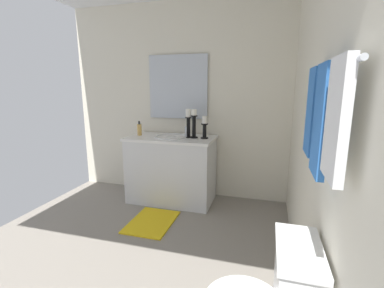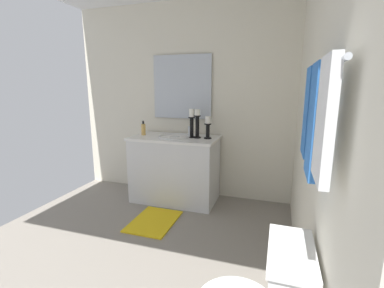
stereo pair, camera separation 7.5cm
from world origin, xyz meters
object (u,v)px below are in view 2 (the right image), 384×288
at_px(candle_holder_tall, 208,127).
at_px(candle_holder_mid, 192,122).
at_px(towel_near_corner, 325,120).
at_px(bath_mat, 154,221).
at_px(sink_basin, 175,140).
at_px(mirror, 182,87).
at_px(towel_center, 314,121).
at_px(soap_bottle, 143,129).
at_px(candle_holder_short, 197,123).
at_px(towel_bar, 324,67).
at_px(vanity_cabinet, 175,169).
at_px(towel_near_vanity, 308,112).

bearing_deg(candle_holder_tall, candle_holder_mid, -92.06).
distance_m(candle_holder_mid, towel_near_corner, 2.42).
bearing_deg(bath_mat, sink_basin, 179.91).
bearing_deg(mirror, towel_center, 32.54).
xyz_separation_m(towel_center, towel_near_corner, (0.27, 0.00, 0.04)).
bearing_deg(towel_center, bath_mat, -131.78).
relative_size(mirror, soap_bottle, 4.41).
relative_size(mirror, candle_holder_short, 2.33).
distance_m(mirror, bath_mat, 1.67).
distance_m(towel_bar, bath_mat, 2.34).
bearing_deg(mirror, vanity_cabinet, -0.01).
height_order(vanity_cabinet, candle_holder_tall, candle_holder_tall).
relative_size(mirror, candle_holder_tall, 3.01).
relative_size(vanity_cabinet, candle_holder_mid, 3.11).
bearing_deg(mirror, candle_holder_short, 47.95).
bearing_deg(sink_basin, candle_holder_mid, 97.17).
xyz_separation_m(mirror, towel_center, (2.11, 1.34, -0.14)).
height_order(mirror, soap_bottle, mirror).
relative_size(candle_holder_short, towel_near_corner, 0.86).
distance_m(soap_bottle, bath_mat, 1.16).
height_order(candle_holder_short, towel_near_vanity, towel_near_vanity).
height_order(candle_holder_short, candle_holder_mid, candle_holder_mid).
bearing_deg(towel_near_vanity, towel_near_corner, 0.00).
bearing_deg(mirror, bath_mat, 0.00).
bearing_deg(towel_center, candle_holder_mid, -148.61).
distance_m(sink_basin, towel_bar, 2.38).
bearing_deg(towel_near_vanity, soap_bottle, -131.48).
relative_size(mirror, towel_near_corner, 2.02).
xyz_separation_m(vanity_cabinet, candle_holder_tall, (-0.02, 0.41, 0.55)).
height_order(towel_bar, towel_near_corner, towel_near_corner).
bearing_deg(towel_near_vanity, vanity_cabinet, -139.21).
height_order(towel_bar, towel_near_vanity, towel_near_vanity).
bearing_deg(towel_bar, bath_mat, -131.40).
height_order(candle_holder_tall, towel_bar, towel_bar).
xyz_separation_m(soap_bottle, towel_center, (1.83, 1.77, 0.38)).
distance_m(sink_basin, soap_bottle, 0.44).
relative_size(candle_holder_short, candle_holder_mid, 0.99).
bearing_deg(towel_near_vanity, candle_holder_short, -146.18).
bearing_deg(sink_basin, candle_holder_tall, 92.70).
relative_size(soap_bottle, towel_near_vanity, 0.41).
height_order(candle_holder_mid, bath_mat, candle_holder_mid).
xyz_separation_m(candle_holder_short, candle_holder_mid, (-0.00, -0.07, 0.00)).
distance_m(mirror, towel_bar, 2.51).
bearing_deg(towel_center, towel_near_corner, 0.00).
distance_m(sink_basin, towel_near_vanity, 2.12).
height_order(candle_holder_tall, soap_bottle, candle_holder_tall).
bearing_deg(towel_near_vanity, sink_basin, -139.23).
xyz_separation_m(vanity_cabinet, towel_center, (1.83, 1.34, 0.87)).
height_order(sink_basin, bath_mat, sink_basin).
bearing_deg(towel_bar, candle_holder_tall, -152.83).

